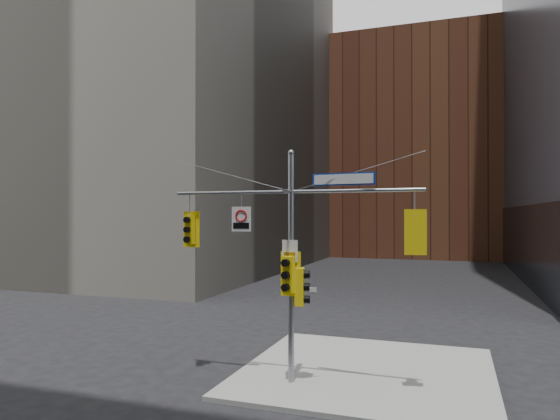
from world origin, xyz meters
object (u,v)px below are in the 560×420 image
Objects in this scene: traffic_light_pole_front at (288,274)px; street_sign_blade at (343,179)px; signal_assembly at (291,243)px; traffic_light_west_arm at (189,229)px; regulatory_sign_arm at (241,218)px; traffic_light_east_arm at (415,232)px; traffic_light_pole_side at (301,287)px.

street_sign_blade is (1.63, 0.27, 2.87)m from traffic_light_pole_front.
signal_assembly is at bearing -173.87° from street_sign_blade.
traffic_light_west_arm is 1.93m from regulatory_sign_arm.
traffic_light_pole_side is at bearing -11.24° from traffic_light_east_arm.
regulatory_sign_arm is at bearing -4.28° from traffic_light_west_arm.
signal_assembly is 6.68× the size of traffic_light_west_arm.
regulatory_sign_arm reaches higher than traffic_light_pole_front.
traffic_light_pole_side is 0.59m from traffic_light_pole_front.
traffic_light_west_arm is at bearing 172.37° from regulatory_sign_arm.
traffic_light_pole_side is 2.89m from regulatory_sign_arm.
traffic_light_pole_front is 1.73× the size of regulatory_sign_arm.
traffic_light_pole_side is at bearing -3.25° from traffic_light_west_arm.
traffic_light_pole_front is at bearing -164.61° from street_sign_blade.
regulatory_sign_arm is (-1.66, -0.02, 0.76)m from signal_assembly.
street_sign_blade is at bearing 0.12° from signal_assembly.
signal_assembly is 3.57m from traffic_light_west_arm.
traffic_light_pole_side is at bearing -5.63° from regulatory_sign_arm.
traffic_light_pole_front is at bearing 122.12° from traffic_light_pole_side.
traffic_light_east_arm is at bearing 0.02° from signal_assembly.
traffic_light_pole_front is at bearing -89.87° from signal_assembly.
traffic_light_west_arm is 4.24m from traffic_light_pole_side.
traffic_light_east_arm is (7.25, -0.01, 0.00)m from traffic_light_west_arm.
signal_assembly reaches higher than traffic_light_pole_side.
regulatory_sign_arm is (-5.36, -0.02, 0.38)m from traffic_light_east_arm.
traffic_light_pole_front is (3.55, -0.28, -1.32)m from traffic_light_west_arm.
traffic_light_east_arm is 3.78m from traffic_light_pole_side.
traffic_light_east_arm reaches higher than traffic_light_west_arm.
street_sign_blade is (5.19, -0.01, 1.55)m from traffic_light_west_arm.
traffic_light_west_arm reaches higher than traffic_light_pole_side.
traffic_light_pole_side is at bearing 45.93° from traffic_light_pole_front.
traffic_light_east_arm is 0.94× the size of traffic_light_pole_front.
traffic_light_west_arm is 7.25m from traffic_light_east_arm.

